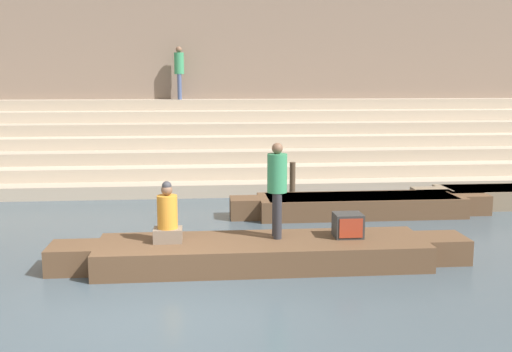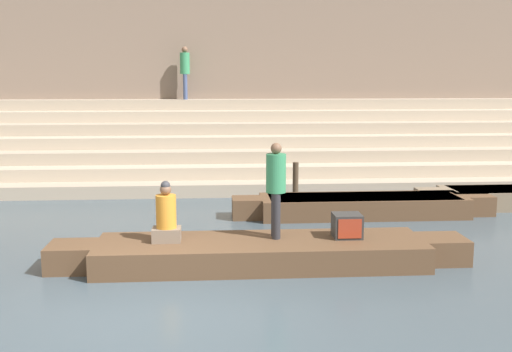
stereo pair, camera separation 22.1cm
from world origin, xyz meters
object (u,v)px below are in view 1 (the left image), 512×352
object	(u,v)px
person_standing	(277,184)
mooring_post	(292,183)
moored_boat_shore	(361,205)
person_on_steps	(179,69)
rowboat_main	(262,252)
tv_set	(348,225)
person_rowing	(167,218)

from	to	relation	value
person_standing	mooring_post	world-z (taller)	person_standing
moored_boat_shore	person_on_steps	distance (m)	8.89
rowboat_main	tv_set	size ratio (longest dim) A/B	14.72
moored_boat_shore	tv_set	bearing A→B (deg)	-105.58
person_standing	person_on_steps	size ratio (longest dim) A/B	0.94
rowboat_main	person_on_steps	distance (m)	11.15
tv_set	person_on_steps	xyz separation A→B (m)	(-3.20, 10.46, 2.77)
person_standing	mooring_post	distance (m)	4.80
tv_set	person_on_steps	size ratio (longest dim) A/B	0.28
rowboat_main	mooring_post	bearing A→B (deg)	76.74
person_rowing	moored_boat_shore	distance (m)	5.43
rowboat_main	mooring_post	world-z (taller)	mooring_post
person_on_steps	moored_boat_shore	bearing A→B (deg)	-106.81
mooring_post	person_on_steps	distance (m)	7.07
moored_boat_shore	mooring_post	xyz separation A→B (m)	(-1.38, 1.34, 0.29)
moored_boat_shore	person_on_steps	xyz separation A→B (m)	(-4.33, 7.09, 3.16)
rowboat_main	person_on_steps	xyz separation A→B (m)	(-1.71, 10.55, 3.18)
person_standing	person_on_steps	world-z (taller)	person_on_steps
person_standing	moored_boat_shore	distance (m)	4.19
person_standing	person_on_steps	bearing A→B (deg)	107.98
tv_set	mooring_post	size ratio (longest dim) A/B	0.45
mooring_post	person_on_steps	size ratio (longest dim) A/B	0.61
tv_set	moored_boat_shore	bearing A→B (deg)	75.67
rowboat_main	tv_set	bearing A→B (deg)	4.70
rowboat_main	mooring_post	size ratio (longest dim) A/B	6.62
moored_boat_shore	person_on_steps	bearing A→B (deg)	124.40
rowboat_main	person_on_steps	size ratio (longest dim) A/B	4.06
tv_set	person_standing	bearing A→B (deg)	-179.80
person_on_steps	mooring_post	bearing A→B (deg)	-111.08
moored_boat_shore	rowboat_main	bearing A→B (deg)	-124.11
rowboat_main	person_rowing	size ratio (longest dim) A/B	6.88
rowboat_main	moored_boat_shore	world-z (taller)	moored_boat_shore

